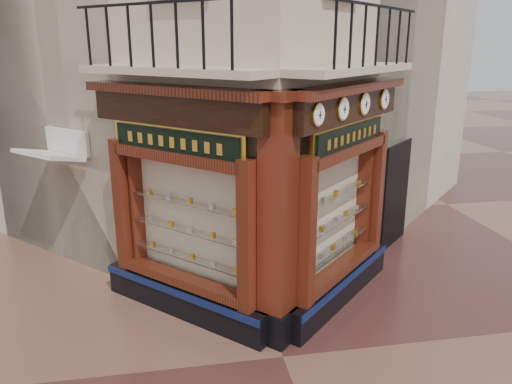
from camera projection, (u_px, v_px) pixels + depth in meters
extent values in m
plane|color=#482521|center=(283.00, 357.00, 7.62)|extent=(80.00, 80.00, 0.00)
cube|color=beige|center=(128.00, 10.00, 13.79)|extent=(11.31, 11.31, 11.00)
cube|color=beige|center=(302.00, 12.00, 14.62)|extent=(11.31, 11.31, 11.00)
cube|color=black|center=(184.00, 300.00, 8.75)|extent=(2.72, 2.72, 0.55)
cube|color=#0D1944|center=(176.00, 293.00, 8.54)|extent=(2.50, 2.50, 0.12)
cube|color=black|center=(248.00, 237.00, 7.56)|extent=(0.37, 0.37, 2.45)
cube|color=black|center=(124.00, 205.00, 9.10)|extent=(0.37, 0.37, 2.45)
cube|color=#FFF0C1|center=(193.00, 216.00, 8.59)|extent=(1.80, 1.80, 2.10)
cube|color=black|center=(176.00, 110.00, 7.82)|extent=(2.69, 2.69, 0.50)
cube|color=black|center=(172.00, 90.00, 7.68)|extent=(2.86, 2.86, 0.14)
cube|color=black|center=(340.00, 287.00, 9.24)|extent=(2.72, 2.72, 0.55)
cube|color=#0D1944|center=(350.00, 279.00, 9.07)|extent=(2.50, 2.50, 0.12)
cube|color=black|center=(305.00, 234.00, 7.71)|extent=(0.37, 0.37, 2.45)
cube|color=black|center=(374.00, 192.00, 9.91)|extent=(0.37, 0.37, 2.45)
cube|color=#FFF0C1|center=(327.00, 208.00, 9.00)|extent=(1.80, 1.80, 2.10)
cube|color=black|center=(348.00, 106.00, 8.30)|extent=(2.69, 2.69, 0.50)
cube|color=black|center=(353.00, 87.00, 8.17)|extent=(2.86, 2.86, 0.14)
cube|color=black|center=(276.00, 324.00, 8.01)|extent=(0.78, 0.78, 0.55)
cube|color=black|center=(278.00, 210.00, 7.47)|extent=(0.64, 0.64, 3.50)
cube|color=black|center=(279.00, 95.00, 6.98)|extent=(0.85, 0.85, 0.14)
cube|color=beige|center=(170.00, 71.00, 7.58)|extent=(2.97, 2.97, 0.12)
cube|color=black|center=(150.00, 3.00, 7.05)|extent=(2.36, 2.36, 0.04)
cube|color=beige|center=(355.00, 69.00, 8.08)|extent=(2.97, 2.97, 0.12)
cube|color=black|center=(379.00, 6.00, 7.63)|extent=(2.36, 2.36, 0.04)
cylinder|color=gold|center=(318.00, 115.00, 7.12)|extent=(0.27, 0.27, 0.34)
cylinder|color=white|center=(319.00, 115.00, 7.10)|extent=(0.22, 0.22, 0.29)
cube|color=black|center=(320.00, 115.00, 7.10)|extent=(0.02, 0.02, 0.11)
cube|color=black|center=(320.00, 115.00, 7.10)|extent=(0.07, 0.07, 0.01)
cylinder|color=gold|center=(342.00, 109.00, 7.76)|extent=(0.30, 0.30, 0.37)
cylinder|color=white|center=(344.00, 109.00, 7.74)|extent=(0.24, 0.24, 0.32)
cube|color=black|center=(345.00, 109.00, 7.73)|extent=(0.02, 0.02, 0.12)
cube|color=black|center=(345.00, 109.00, 7.73)|extent=(0.07, 0.07, 0.01)
cylinder|color=gold|center=(364.00, 104.00, 8.42)|extent=(0.31, 0.31, 0.38)
cylinder|color=white|center=(366.00, 104.00, 8.40)|extent=(0.25, 0.25, 0.33)
cube|color=black|center=(367.00, 104.00, 8.39)|extent=(0.02, 0.02, 0.13)
cube|color=black|center=(367.00, 104.00, 8.39)|extent=(0.08, 0.08, 0.01)
cylinder|color=gold|center=(384.00, 99.00, 9.13)|extent=(0.30, 0.30, 0.37)
cylinder|color=white|center=(385.00, 99.00, 9.11)|extent=(0.24, 0.24, 0.32)
cube|color=black|center=(386.00, 99.00, 9.10)|extent=(0.02, 0.02, 0.12)
cube|color=black|center=(386.00, 99.00, 9.10)|extent=(0.07, 0.07, 0.01)
cube|color=gold|center=(176.00, 142.00, 7.93)|extent=(2.02, 2.02, 0.54)
cube|color=black|center=(174.00, 142.00, 7.90)|extent=(1.89, 1.89, 0.41)
cube|color=gold|center=(349.00, 136.00, 8.42)|extent=(1.90, 1.90, 0.51)
cube|color=black|center=(351.00, 136.00, 8.40)|extent=(1.78, 1.78, 0.38)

